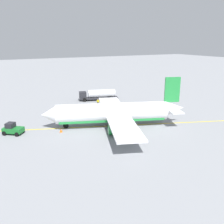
% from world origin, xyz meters
% --- Properties ---
extents(ground_plane, '(400.00, 400.00, 0.00)m').
position_xyz_m(ground_plane, '(0.00, 0.00, 0.00)').
color(ground_plane, gray).
extents(airplane, '(28.83, 29.50, 9.87)m').
position_xyz_m(airplane, '(-0.43, 0.16, 2.75)').
color(airplane, white).
rests_on(airplane, ground).
extents(fuel_tanker, '(11.47, 5.77, 3.15)m').
position_xyz_m(fuel_tanker, '(-7.26, -22.16, 1.74)').
color(fuel_tanker, '#2D2D33').
rests_on(fuel_tanker, ground).
extents(pushback_tug, '(4.09, 3.94, 2.20)m').
position_xyz_m(pushback_tug, '(18.68, -4.76, 1.01)').
color(pushback_tug, '#196B28').
rests_on(pushback_tug, ground).
extents(refueling_worker, '(0.47, 0.59, 1.71)m').
position_xyz_m(refueling_worker, '(-4.65, -16.75, 0.82)').
color(refueling_worker, navy).
rests_on(refueling_worker, ground).
extents(safety_cone_nose, '(0.59, 0.59, 0.66)m').
position_xyz_m(safety_cone_nose, '(10.39, -1.43, 0.33)').
color(safety_cone_nose, '#F2590F').
rests_on(safety_cone_nose, ground).
extents(taxi_line_marking, '(63.28, 23.50, 0.01)m').
position_xyz_m(taxi_line_marking, '(0.00, 0.00, 0.01)').
color(taxi_line_marking, yellow).
rests_on(taxi_line_marking, ground).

